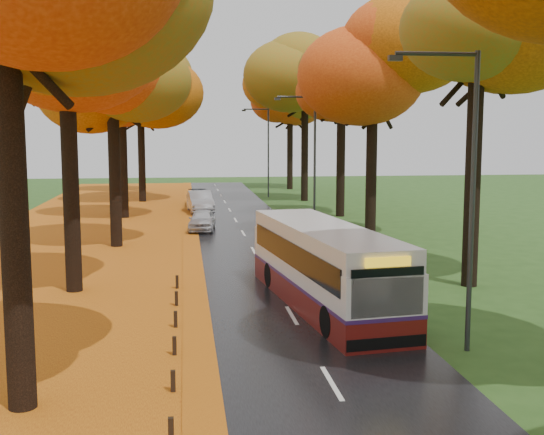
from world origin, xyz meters
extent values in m
cube|color=black|center=(0.00, 25.00, 0.02)|extent=(6.50, 90.00, 0.04)
cube|color=silver|center=(0.00, 25.00, 0.04)|extent=(0.12, 90.00, 0.01)
cube|color=#89310C|center=(-9.00, 25.00, 0.01)|extent=(12.00, 90.00, 0.02)
cube|color=orange|center=(-3.05, 25.00, 0.04)|extent=(0.90, 90.00, 0.01)
cylinder|color=black|center=(-6.90, 5.50, 4.29)|extent=(0.60, 0.60, 8.58)
cylinder|color=black|center=(-7.50, 16.50, 4.58)|extent=(0.60, 0.60, 9.15)
ellipsoid|color=orange|center=(-7.50, 16.50, 10.30)|extent=(8.00, 8.00, 6.24)
cylinder|color=black|center=(-6.90, 26.50, 4.00)|extent=(0.60, 0.60, 8.00)
ellipsoid|color=orange|center=(-6.90, 26.50, 9.00)|extent=(9.20, 9.20, 7.18)
cylinder|color=black|center=(-7.50, 38.50, 4.29)|extent=(0.60, 0.60, 8.58)
ellipsoid|color=orange|center=(-7.50, 38.50, 9.65)|extent=(8.00, 8.00, 6.24)
cylinder|color=black|center=(-6.90, 49.50, 4.58)|extent=(0.60, 0.60, 9.15)
ellipsoid|color=orange|center=(-6.90, 49.50, 10.30)|extent=(9.20, 9.20, 7.18)
cylinder|color=black|center=(-7.50, 59.50, 4.00)|extent=(0.60, 0.60, 8.00)
ellipsoid|color=orange|center=(-7.50, 59.50, 9.00)|extent=(8.00, 8.00, 6.24)
cylinder|color=black|center=(7.50, 15.50, 4.61)|extent=(0.60, 0.60, 9.22)
ellipsoid|color=orange|center=(7.50, 15.50, 10.37)|extent=(8.20, 8.20, 6.40)
cylinder|color=black|center=(6.90, 27.50, 4.10)|extent=(0.60, 0.60, 8.19)
ellipsoid|color=orange|center=(6.90, 27.50, 9.22)|extent=(9.20, 9.20, 7.18)
cylinder|color=black|center=(7.50, 37.50, 4.35)|extent=(0.60, 0.60, 8.70)
ellipsoid|color=orange|center=(7.50, 37.50, 9.79)|extent=(8.20, 8.20, 6.40)
cylinder|color=black|center=(6.90, 48.50, 4.61)|extent=(0.60, 0.60, 9.22)
ellipsoid|color=orange|center=(6.90, 48.50, 10.37)|extent=(9.20, 9.20, 7.18)
cylinder|color=black|center=(7.50, 60.50, 4.10)|extent=(0.60, 0.60, 8.19)
ellipsoid|color=orange|center=(7.50, 60.50, 9.22)|extent=(8.20, 8.20, 6.40)
cube|color=black|center=(-3.70, 3.40, 0.26)|extent=(0.11, 0.11, 0.52)
cube|color=black|center=(-3.70, 6.00, 0.26)|extent=(0.11, 0.11, 0.52)
cube|color=black|center=(-3.70, 8.60, 0.26)|extent=(0.11, 0.11, 0.52)
cube|color=black|center=(-3.70, 11.20, 0.26)|extent=(0.11, 0.11, 0.52)
cube|color=black|center=(-3.70, 13.80, 0.26)|extent=(0.11, 0.11, 0.52)
cube|color=black|center=(-3.70, 16.40, 0.26)|extent=(0.11, 0.11, 0.52)
cylinder|color=#333538|center=(4.20, 8.00, 4.00)|extent=(0.14, 0.14, 8.00)
cylinder|color=#333538|center=(3.10, 8.00, 7.90)|extent=(2.20, 0.11, 0.11)
cube|color=#333538|center=(2.00, 8.00, 7.78)|extent=(0.35, 0.18, 0.14)
cylinder|color=#333538|center=(4.20, 30.00, 4.00)|extent=(0.14, 0.14, 8.00)
cylinder|color=#333538|center=(3.10, 30.00, 7.90)|extent=(2.20, 0.11, 0.11)
cube|color=#333538|center=(2.00, 30.00, 7.78)|extent=(0.35, 0.18, 0.14)
cylinder|color=#333538|center=(4.20, 52.00, 4.00)|extent=(0.14, 0.14, 8.00)
cylinder|color=#333538|center=(3.10, 52.00, 7.90)|extent=(2.20, 0.11, 0.11)
cube|color=#333538|center=(2.00, 52.00, 7.78)|extent=(0.35, 0.18, 0.14)
cube|color=#5B110E|center=(1.28, 13.12, 0.46)|extent=(3.66, 10.57, 0.85)
cube|color=silver|center=(1.28, 13.12, 1.50)|extent=(3.66, 10.57, 1.22)
cube|color=silver|center=(1.28, 13.12, 2.44)|extent=(3.59, 10.36, 0.66)
cube|color=#351957|center=(1.28, 13.12, 0.93)|extent=(3.68, 10.59, 0.11)
cube|color=black|center=(1.28, 13.12, 1.88)|extent=(3.58, 9.75, 0.80)
cube|color=black|center=(1.94, 8.02, 1.69)|extent=(2.06, 0.32, 1.32)
cube|color=yellow|center=(1.94, 8.02, 2.51)|extent=(1.29, 0.23, 0.26)
cube|color=black|center=(1.93, 8.04, 0.30)|extent=(2.30, 0.41, 0.33)
cylinder|color=black|center=(0.68, 9.50, 0.51)|extent=(0.38, 0.97, 0.94)
cylinder|color=black|center=(2.77, 9.77, 0.51)|extent=(0.38, 0.97, 0.94)
cylinder|color=black|center=(-0.17, 16.07, 0.51)|extent=(0.38, 0.97, 0.94)
cylinder|color=black|center=(1.93, 16.34, 0.51)|extent=(0.38, 0.97, 0.94)
imported|color=silver|center=(-2.35, 31.48, 0.67)|extent=(1.87, 3.82, 1.26)
imported|color=#9FA1A7|center=(-2.23, 40.86, 0.81)|extent=(2.03, 4.79, 1.54)
imported|color=black|center=(-2.35, 45.56, 0.64)|extent=(1.75, 4.18, 1.21)
camera|label=1|loc=(-3.38, -9.12, 5.93)|focal=45.00mm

